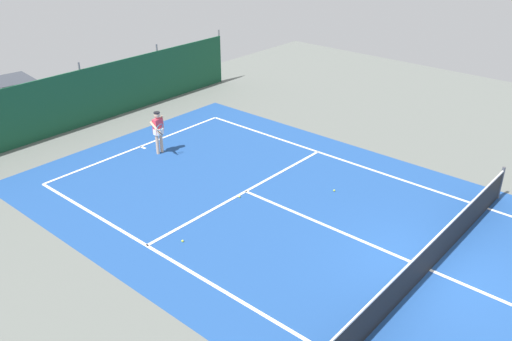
% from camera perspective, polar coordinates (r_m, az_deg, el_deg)
% --- Properties ---
extents(ground_plane, '(36.00, 36.00, 0.00)m').
position_cam_1_polar(ground_plane, '(14.83, 17.93, -10.03)').
color(ground_plane, slate).
extents(court_surface, '(11.02, 26.60, 0.01)m').
position_cam_1_polar(court_surface, '(14.83, 17.93, -10.02)').
color(court_surface, '#1E478C').
rests_on(court_surface, ground).
extents(tennis_net, '(10.12, 0.10, 1.10)m').
position_cam_1_polar(tennis_net, '(14.54, 18.21, -8.41)').
color(tennis_net, black).
rests_on(tennis_net, ground).
extents(back_fence, '(16.30, 0.98, 2.70)m').
position_cam_1_polar(back_fence, '(24.28, -18.21, 6.41)').
color(back_fence, '#14472D').
rests_on(back_fence, ground).
extents(tennis_player, '(0.69, 0.77, 1.64)m').
position_cam_1_polar(tennis_player, '(20.29, -10.34, 4.31)').
color(tennis_player, '#D8AD8C').
rests_on(tennis_player, ground).
extents(tennis_ball_near_player, '(0.07, 0.07, 0.07)m').
position_cam_1_polar(tennis_ball_near_player, '(15.29, -7.81, -7.43)').
color(tennis_ball_near_player, '#CCDB33').
rests_on(tennis_ball_near_player, ground).
extents(tennis_ball_midcourt, '(0.07, 0.07, 0.07)m').
position_cam_1_polar(tennis_ball_midcourt, '(17.84, 8.31, -2.11)').
color(tennis_ball_midcourt, '#CCDB33').
rests_on(tennis_ball_midcourt, ground).
extents(tennis_ball_by_sideline, '(0.07, 0.07, 0.07)m').
position_cam_1_polar(tennis_ball_by_sideline, '(17.31, -1.77, -2.78)').
color(tennis_ball_by_sideline, '#CCDB33').
rests_on(tennis_ball_by_sideline, ground).
extents(parked_car, '(2.41, 4.39, 1.68)m').
position_cam_1_polar(parked_car, '(25.95, -24.14, 7.08)').
color(parked_car, silver).
rests_on(parked_car, ground).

